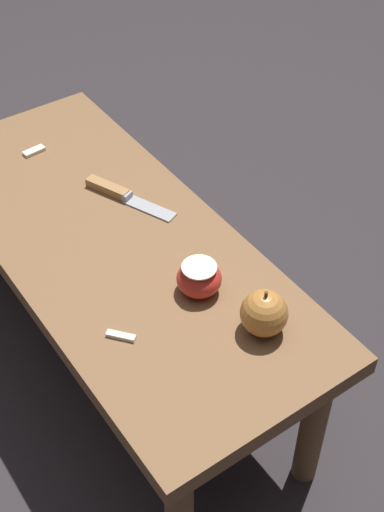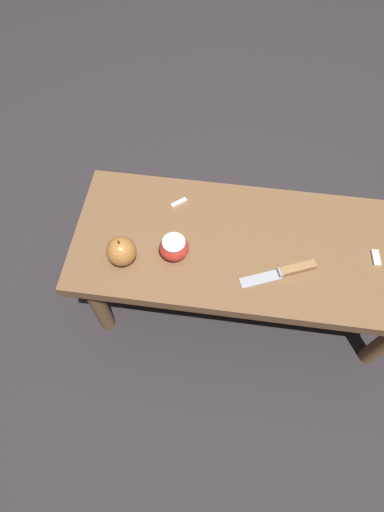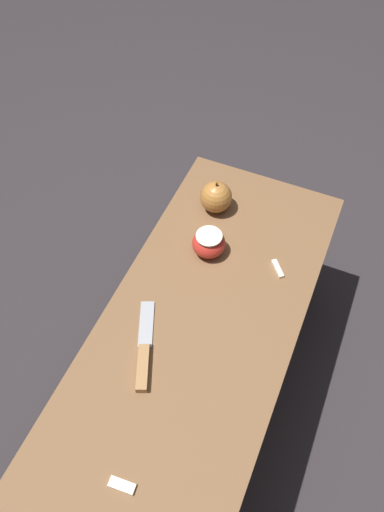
% 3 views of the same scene
% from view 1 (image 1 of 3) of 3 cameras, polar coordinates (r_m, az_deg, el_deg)
% --- Properties ---
extents(ground_plane, '(8.00, 8.00, 0.00)m').
position_cam_1_polar(ground_plane, '(1.76, -5.35, -8.39)').
color(ground_plane, '#2D282B').
extents(wooden_bench, '(1.06, 0.44, 0.41)m').
position_cam_1_polar(wooden_bench, '(1.50, -6.23, -0.11)').
color(wooden_bench, brown).
rests_on(wooden_bench, ground_plane).
extents(knife, '(0.22, 0.11, 0.02)m').
position_cam_1_polar(knife, '(1.55, -5.93, 5.04)').
color(knife, '#9EA0A5').
rests_on(knife, wooden_bench).
extents(apple_whole, '(0.09, 0.09, 0.10)m').
position_cam_1_polar(apple_whole, '(1.26, 5.79, -4.57)').
color(apple_whole, '#B27233').
rests_on(apple_whole, wooden_bench).
extents(apple_cut, '(0.08, 0.08, 0.06)m').
position_cam_1_polar(apple_cut, '(1.32, 0.57, -1.80)').
color(apple_cut, red).
rests_on(apple_cut, wooden_bench).
extents(apple_slice_near_knife, '(0.02, 0.05, 0.01)m').
position_cam_1_polar(apple_slice_near_knife, '(1.71, -12.54, 8.20)').
color(apple_slice_near_knife, silver).
rests_on(apple_slice_near_knife, wooden_bench).
extents(apple_slice_center, '(0.05, 0.04, 0.01)m').
position_cam_1_polar(apple_slice_center, '(1.27, -5.71, -6.38)').
color(apple_slice_center, silver).
rests_on(apple_slice_center, wooden_bench).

